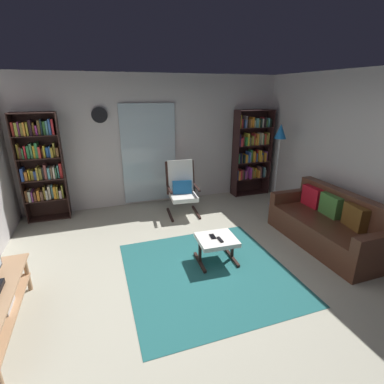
% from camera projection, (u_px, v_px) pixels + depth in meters
% --- Properties ---
extents(ground_plane, '(7.02, 7.02, 0.00)m').
position_uv_depth(ground_plane, '(208.00, 277.00, 3.68)').
color(ground_plane, '#AFAB97').
extents(wall_back, '(5.60, 0.06, 2.60)m').
position_uv_depth(wall_back, '(156.00, 141.00, 5.82)').
color(wall_back, beige).
rests_on(wall_back, ground).
extents(glass_door_panel, '(1.10, 0.01, 2.00)m').
position_uv_depth(glass_door_panel, '(149.00, 154.00, 5.80)').
color(glass_door_panel, silver).
extents(area_rug, '(2.08, 2.13, 0.01)m').
position_uv_depth(area_rug, '(207.00, 272.00, 3.78)').
color(area_rug, '#226060').
rests_on(area_rug, ground).
extents(bookshelf_near_tv, '(0.72, 0.30, 1.94)m').
position_uv_depth(bookshelf_near_tv, '(41.00, 164.00, 5.05)').
color(bookshelf_near_tv, black).
rests_on(bookshelf_near_tv, ground).
extents(bookshelf_near_sofa, '(0.85, 0.30, 1.90)m').
position_uv_depth(bookshelf_near_sofa, '(251.00, 151.00, 6.36)').
color(bookshelf_near_sofa, black).
rests_on(bookshelf_near_sofa, ground).
extents(leather_sofa, '(0.81, 1.86, 0.82)m').
position_uv_depth(leather_sofa, '(329.00, 225.00, 4.40)').
color(leather_sofa, '#502C1D').
rests_on(leather_sofa, ground).
extents(lounge_armchair, '(0.62, 0.70, 1.02)m').
position_uv_depth(lounge_armchair, '(182.00, 187.00, 5.46)').
color(lounge_armchair, black).
rests_on(lounge_armchair, ground).
extents(ottoman, '(0.54, 0.51, 0.37)m').
position_uv_depth(ottoman, '(217.00, 242.00, 3.92)').
color(ottoman, white).
rests_on(ottoman, ground).
extents(tv_remote, '(0.04, 0.14, 0.02)m').
position_uv_depth(tv_remote, '(220.00, 240.00, 3.83)').
color(tv_remote, black).
rests_on(tv_remote, ottoman).
extents(cell_phone, '(0.08, 0.15, 0.01)m').
position_uv_depth(cell_phone, '(213.00, 236.00, 3.92)').
color(cell_phone, black).
rests_on(cell_phone, ottoman).
extents(floor_lamp_by_shelf, '(0.23, 0.23, 1.67)m').
position_uv_depth(floor_lamp_by_shelf, '(280.00, 138.00, 5.55)').
color(floor_lamp_by_shelf, '#A5A5AD').
rests_on(floor_lamp_by_shelf, ground).
extents(wall_clock, '(0.29, 0.03, 0.29)m').
position_uv_depth(wall_clock, '(99.00, 115.00, 5.25)').
color(wall_clock, silver).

